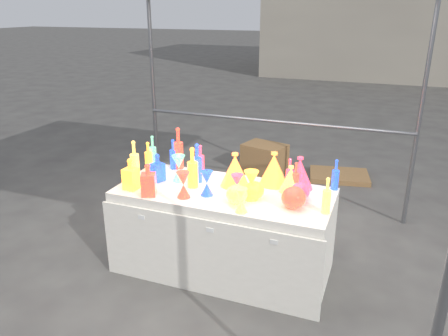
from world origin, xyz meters
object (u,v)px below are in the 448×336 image
(bottle_0, at_px, (148,155))
(decanter_0, at_px, (131,174))
(lampshade_0, at_px, (235,169))
(display_table, at_px, (224,231))
(cardboard_box_closed, at_px, (264,158))
(hourglass_0, at_px, (183,185))
(globe_0, at_px, (254,191))

(bottle_0, height_order, decanter_0, decanter_0)
(lampshade_0, bearing_deg, display_table, -119.90)
(cardboard_box_closed, relative_size, hourglass_0, 2.58)
(decanter_0, height_order, globe_0, decanter_0)
(bottle_0, relative_size, lampshade_0, 0.91)
(display_table, height_order, bottle_0, bottle_0)
(cardboard_box_closed, distance_m, hourglass_0, 2.77)
(lampshade_0, bearing_deg, bottle_0, 161.85)
(cardboard_box_closed, bearing_deg, hourglass_0, -73.20)
(decanter_0, xyz_separation_m, globe_0, (1.02, 0.18, -0.07))
(display_table, height_order, globe_0, globe_0)
(bottle_0, relative_size, decanter_0, 0.99)
(globe_0, bearing_deg, lampshade_0, 139.02)
(cardboard_box_closed, relative_size, bottle_0, 2.10)
(display_table, bearing_deg, bottle_0, 164.32)
(cardboard_box_closed, bearing_deg, bottle_0, -88.02)
(cardboard_box_closed, bearing_deg, decanter_0, -83.47)
(cardboard_box_closed, relative_size, decanter_0, 2.07)
(display_table, distance_m, globe_0, 0.53)
(decanter_0, height_order, lampshade_0, lampshade_0)
(cardboard_box_closed, height_order, decanter_0, decanter_0)
(cardboard_box_closed, height_order, globe_0, globe_0)
(cardboard_box_closed, distance_m, bottle_0, 2.38)
(bottle_0, xyz_separation_m, decanter_0, (0.11, -0.48, 0.00))
(bottle_0, distance_m, lampshade_0, 0.90)
(display_table, bearing_deg, cardboard_box_closed, 97.79)
(cardboard_box_closed, distance_m, decanter_0, 2.81)
(bottle_0, distance_m, hourglass_0, 0.76)
(bottle_0, height_order, lampshade_0, lampshade_0)
(cardboard_box_closed, xyz_separation_m, lampshade_0, (0.38, -2.31, 0.69))
(globe_0, relative_size, lampshade_0, 0.55)
(hourglass_0, bearing_deg, display_table, 43.28)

